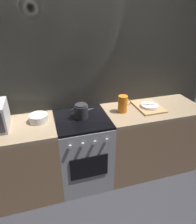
{
  "coord_description": "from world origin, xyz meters",
  "views": [
    {
      "loc": [
        -0.39,
        -1.94,
        1.99
      ],
      "look_at": [
        0.19,
        0.0,
        0.95
      ],
      "focal_mm": 32.43,
      "sensor_mm": 36.0,
      "label": 1
    }
  ],
  "objects_px": {
    "kettle": "(81,111)",
    "pitcher": "(123,104)",
    "mixing_bowl": "(39,118)",
    "dish_pile": "(149,106)",
    "stove_unit": "(83,151)"
  },
  "relations": [
    {
      "from": "stove_unit",
      "to": "dish_pile",
      "type": "distance_m",
      "value": 0.97
    },
    {
      "from": "kettle",
      "to": "mixing_bowl",
      "type": "xyz_separation_m",
      "value": [
        -0.46,
        0.05,
        -0.04
      ]
    },
    {
      "from": "mixing_bowl",
      "to": "pitcher",
      "type": "distance_m",
      "value": 0.96
    },
    {
      "from": "kettle",
      "to": "dish_pile",
      "type": "height_order",
      "value": "kettle"
    },
    {
      "from": "pitcher",
      "to": "dish_pile",
      "type": "relative_size",
      "value": 0.5
    },
    {
      "from": "stove_unit",
      "to": "pitcher",
      "type": "height_order",
      "value": "pitcher"
    },
    {
      "from": "kettle",
      "to": "mixing_bowl",
      "type": "distance_m",
      "value": 0.46
    },
    {
      "from": "kettle",
      "to": "mixing_bowl",
      "type": "relative_size",
      "value": 1.42
    },
    {
      "from": "kettle",
      "to": "dish_pile",
      "type": "xyz_separation_m",
      "value": [
        0.85,
        0.02,
        -0.06
      ]
    },
    {
      "from": "dish_pile",
      "to": "mixing_bowl",
      "type": "bearing_deg",
      "value": 178.32
    },
    {
      "from": "stove_unit",
      "to": "pitcher",
      "type": "xyz_separation_m",
      "value": [
        0.5,
        0.02,
        0.55
      ]
    },
    {
      "from": "stove_unit",
      "to": "dish_pile",
      "type": "xyz_separation_m",
      "value": [
        0.85,
        0.03,
        0.47
      ]
    },
    {
      "from": "mixing_bowl",
      "to": "pitcher",
      "type": "xyz_separation_m",
      "value": [
        0.96,
        -0.04,
        0.06
      ]
    },
    {
      "from": "kettle",
      "to": "pitcher",
      "type": "height_order",
      "value": "pitcher"
    },
    {
      "from": "stove_unit",
      "to": "kettle",
      "type": "xyz_separation_m",
      "value": [
        -0.0,
        0.01,
        0.53
      ]
    }
  ]
}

